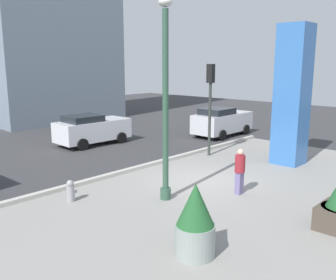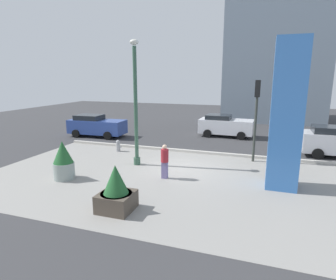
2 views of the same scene
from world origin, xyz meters
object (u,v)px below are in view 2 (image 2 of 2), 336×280
(lamp_post, at_px, (136,106))
(car_far_lane, at_px, (225,125))
(art_pillar_blue, at_px, (286,116))
(traffic_light_far_side, at_px, (256,107))
(potted_plant_by_pillar, at_px, (116,191))
(car_curb_east, at_px, (96,126))
(pedestrian_on_sidewalk, at_px, (165,160))
(fire_hydrant, at_px, (118,146))
(potted_plant_mid_plaza, at_px, (63,161))

(lamp_post, bearing_deg, car_far_lane, 68.89)
(art_pillar_blue, xyz_separation_m, traffic_light_far_side, (-1.30, 3.60, -0.06))
(potted_plant_by_pillar, relative_size, traffic_light_far_side, 0.38)
(car_curb_east, height_order, pedestrian_on_sidewalk, car_curb_east)
(fire_hydrant, relative_size, car_far_lane, 0.18)
(car_curb_east, bearing_deg, potted_plant_mid_plaza, -66.17)
(fire_hydrant, bearing_deg, traffic_light_far_side, 3.44)
(car_far_lane, bearing_deg, art_pillar_blue, -69.57)
(art_pillar_blue, distance_m, potted_plant_by_pillar, 7.50)
(art_pillar_blue, relative_size, fire_hydrant, 8.34)
(potted_plant_mid_plaza, xyz_separation_m, fire_hydrant, (-0.05, 5.31, -0.51))
(potted_plant_mid_plaza, distance_m, traffic_light_far_side, 10.34)
(traffic_light_far_side, bearing_deg, pedestrian_on_sidewalk, -132.22)
(art_pillar_blue, relative_size, pedestrian_on_sidewalk, 3.81)
(potted_plant_mid_plaza, relative_size, fire_hydrant, 2.44)
(car_far_lane, bearing_deg, pedestrian_on_sidewalk, -97.34)
(fire_hydrant, distance_m, pedestrian_on_sidewalk, 5.85)
(potted_plant_by_pillar, height_order, fire_hydrant, potted_plant_by_pillar)
(traffic_light_far_side, relative_size, car_far_lane, 1.07)
(potted_plant_by_pillar, height_order, potted_plant_mid_plaza, potted_plant_mid_plaza)
(potted_plant_by_pillar, distance_m, pedestrian_on_sidewalk, 3.71)
(potted_plant_by_pillar, bearing_deg, pedestrian_on_sidewalk, 81.51)
(potted_plant_mid_plaza, height_order, fire_hydrant, potted_plant_mid_plaza)
(traffic_light_far_side, xyz_separation_m, car_far_lane, (-2.45, 6.47, -2.18))
(potted_plant_mid_plaza, relative_size, car_far_lane, 0.43)
(fire_hydrant, bearing_deg, art_pillar_blue, -17.87)
(potted_plant_by_pillar, height_order, pedestrian_on_sidewalk, potted_plant_by_pillar)
(car_curb_east, relative_size, car_far_lane, 1.07)
(lamp_post, bearing_deg, traffic_light_far_side, 24.06)
(fire_hydrant, distance_m, car_far_lane, 9.12)
(traffic_light_far_side, bearing_deg, potted_plant_by_pillar, -119.04)
(fire_hydrant, height_order, car_far_lane, car_far_lane)
(art_pillar_blue, height_order, pedestrian_on_sidewalk, art_pillar_blue)
(lamp_post, distance_m, pedestrian_on_sidewalk, 3.49)
(car_far_lane, bearing_deg, fire_hydrant, -130.06)
(lamp_post, distance_m, car_curb_east, 8.83)
(car_curb_east, distance_m, car_far_lane, 10.32)
(art_pillar_blue, distance_m, traffic_light_far_side, 3.83)
(art_pillar_blue, xyz_separation_m, potted_plant_by_pillar, (-5.68, -4.28, -2.40))
(art_pillar_blue, height_order, car_far_lane, art_pillar_blue)
(lamp_post, relative_size, traffic_light_far_side, 1.44)
(pedestrian_on_sidewalk, bearing_deg, art_pillar_blue, 6.92)
(fire_hydrant, bearing_deg, potted_plant_by_pillar, -61.92)
(traffic_light_far_side, bearing_deg, potted_plant_mid_plaza, -144.90)
(potted_plant_mid_plaza, xyz_separation_m, car_far_lane, (5.82, 12.28, 0.00))
(art_pillar_blue, distance_m, pedestrian_on_sidewalk, 5.62)
(art_pillar_blue, distance_m, fire_hydrant, 10.47)
(potted_plant_mid_plaza, bearing_deg, traffic_light_far_side, 35.10)
(traffic_light_far_side, distance_m, pedestrian_on_sidewalk, 6.09)
(potted_plant_by_pillar, bearing_deg, fire_hydrant, 118.08)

